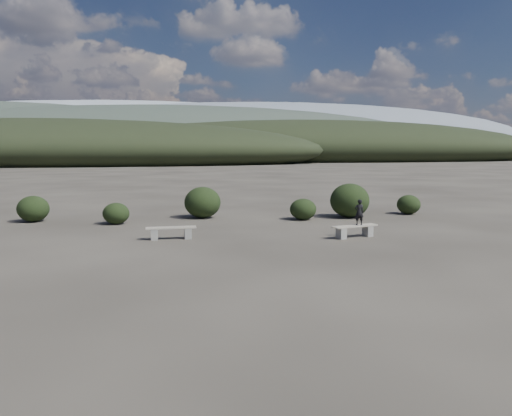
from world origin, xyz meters
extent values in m
plane|color=#2F2A24|center=(0.00, 0.00, 0.00)|extent=(1200.00, 1200.00, 0.00)
cube|color=gray|center=(-3.48, 4.61, 0.18)|extent=(0.23, 0.32, 0.36)
cube|color=gray|center=(-2.40, 4.63, 0.18)|extent=(0.23, 0.32, 0.36)
cube|color=gray|center=(-2.94, 4.62, 0.38)|extent=(1.63, 0.38, 0.04)
cube|color=gray|center=(2.53, 3.70, 0.18)|extent=(0.31, 0.37, 0.36)
cube|color=gray|center=(3.57, 4.01, 0.18)|extent=(0.31, 0.37, 0.36)
cube|color=gray|center=(3.05, 3.85, 0.39)|extent=(1.66, 0.78, 0.05)
imported|color=black|center=(3.21, 3.90, 0.84)|extent=(0.32, 0.21, 0.86)
ellipsoid|color=black|center=(-5.01, 8.37, 0.42)|extent=(1.03, 1.03, 0.84)
ellipsoid|color=black|center=(-1.55, 9.55, 0.66)|extent=(1.55, 1.55, 1.33)
ellipsoid|color=black|center=(2.50, 8.20, 0.44)|extent=(1.10, 1.10, 0.88)
ellipsoid|color=black|center=(4.66, 8.55, 0.73)|extent=(1.67, 1.67, 1.46)
ellipsoid|color=black|center=(7.68, 9.11, 0.43)|extent=(1.04, 1.04, 0.87)
ellipsoid|color=black|center=(-8.36, 9.62, 0.53)|extent=(1.24, 1.24, 1.05)
ellipsoid|color=black|center=(-25.00, 90.00, 2.70)|extent=(110.00, 40.00, 12.00)
ellipsoid|color=black|center=(35.00, 110.00, 3.15)|extent=(120.00, 44.00, 14.00)
ellipsoid|color=#303B31|center=(0.00, 160.00, 5.40)|extent=(190.00, 64.00, 24.00)
ellipsoid|color=slate|center=(70.00, 300.00, 9.90)|extent=(340.00, 110.00, 44.00)
ellipsoid|color=#919BA4|center=(-30.00, 400.00, 12.60)|extent=(460.00, 140.00, 56.00)
camera|label=1|loc=(-3.10, -11.59, 2.91)|focal=35.00mm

